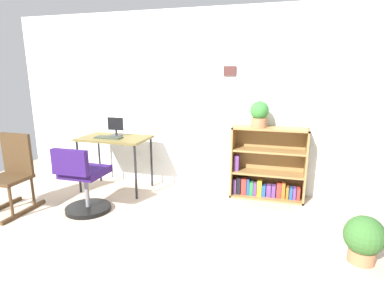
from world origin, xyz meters
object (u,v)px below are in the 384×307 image
object	(u,v)px
potted_plant_on_shelf	(259,114)
bookshelf_low	(267,167)
keyboard	(109,137)
office_chair	(83,184)
desk	(115,142)
potted_plant_floor	(364,238)
monitor	(116,127)
rocking_chair	(12,173)

from	to	relation	value
potted_plant_on_shelf	bookshelf_low	bearing A→B (deg)	24.16
keyboard	office_chair	distance (m)	0.82
desk	potted_plant_floor	bearing A→B (deg)	-18.96
potted_plant_floor	desk	bearing A→B (deg)	161.04
monitor	potted_plant_on_shelf	size ratio (longest dim) A/B	0.78
potted_plant_on_shelf	monitor	bearing A→B (deg)	-175.13
desk	bookshelf_low	distance (m)	2.03
monitor	keyboard	size ratio (longest dim) A/B	0.71
potted_plant_floor	monitor	bearing A→B (deg)	159.63
keyboard	rocking_chair	world-z (taller)	rocking_chair
bookshelf_low	potted_plant_floor	bearing A→B (deg)	-55.40
desk	bookshelf_low	size ratio (longest dim) A/B	0.99
desk	office_chair	world-z (taller)	office_chair
office_chair	potted_plant_on_shelf	xyz separation A→B (m)	(1.84, 1.04, 0.74)
desk	keyboard	xyz separation A→B (m)	(-0.04, -0.08, 0.08)
monitor	rocking_chair	world-z (taller)	monitor
monitor	rocking_chair	bearing A→B (deg)	-127.17
potted_plant_on_shelf	potted_plant_floor	size ratio (longest dim) A/B	0.78
office_chair	rocking_chair	distance (m)	0.86
rocking_chair	potted_plant_on_shelf	world-z (taller)	potted_plant_on_shelf
keyboard	bookshelf_low	distance (m)	2.10
rocking_chair	potted_plant_on_shelf	xyz separation A→B (m)	(2.67, 1.19, 0.63)
rocking_chair	desk	bearing A→B (deg)	49.52
monitor	office_chair	distance (m)	1.02
keyboard	bookshelf_low	xyz separation A→B (m)	(2.03, 0.39, -0.35)
keyboard	potted_plant_floor	distance (m)	3.11
bookshelf_low	office_chair	bearing A→B (deg)	-150.70
monitor	potted_plant_on_shelf	bearing A→B (deg)	4.87
rocking_chair	monitor	bearing A→B (deg)	52.83
keyboard	potted_plant_on_shelf	bearing A→B (deg)	9.90
potted_plant_floor	bookshelf_low	bearing A→B (deg)	124.60
keyboard	potted_plant_on_shelf	size ratio (longest dim) A/B	1.10
potted_plant_on_shelf	potted_plant_floor	world-z (taller)	potted_plant_on_shelf
desk	potted_plant_on_shelf	xyz separation A→B (m)	(1.87, 0.25, 0.42)
desk	rocking_chair	distance (m)	1.26
keyboard	rocking_chair	bearing A→B (deg)	-131.71
potted_plant_on_shelf	potted_plant_floor	bearing A→B (deg)	-50.63
monitor	potted_plant_on_shelf	distance (m)	1.91
office_chair	desk	bearing A→B (deg)	92.29
keyboard	potted_plant_on_shelf	distance (m)	1.96
office_chair	potted_plant_floor	xyz separation A→B (m)	(2.85, -0.20, -0.12)
keyboard	monitor	bearing A→B (deg)	84.89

